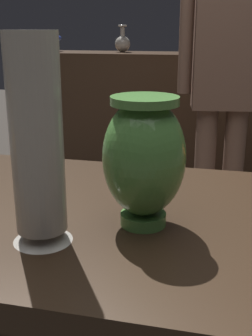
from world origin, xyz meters
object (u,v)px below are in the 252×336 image
shelf_vase_left (123,43)px  shelf_vase_far_left (51,39)px  vase_centerpiece (144,157)px  vase_tall_behind (37,146)px  shelf_vase_center (198,38)px  visitor_center_back (225,80)px

shelf_vase_left → shelf_vase_far_left: bearing=-179.2°
vase_centerpiece → shelf_vase_far_left: (-1.11, 2.27, 0.15)m
vase_tall_behind → shelf_vase_center: (0.08, 2.30, 0.12)m
shelf_vase_left → shelf_vase_center: (0.52, -0.08, 0.04)m
vase_centerpiece → visitor_center_back: size_ratio=0.15×
shelf_vase_left → visitor_center_back: size_ratio=0.12×
shelf_vase_far_left → shelf_vase_left: size_ratio=0.81×
visitor_center_back → vase_centerpiece: bearing=77.3°
vase_centerpiece → visitor_center_back: 1.53m
vase_tall_behind → shelf_vase_far_left: size_ratio=2.35×
visitor_center_back → shelf_vase_center: bearing=-82.6°
shelf_vase_center → vase_tall_behind: bearing=-92.0°
vase_centerpiece → shelf_vase_left: shelf_vase_left is taller
shelf_vase_far_left → visitor_center_back: 1.45m
shelf_vase_far_left → shelf_vase_center: 1.04m
shelf_vase_far_left → shelf_vase_center: size_ratio=0.85×
shelf_vase_left → shelf_vase_center: size_ratio=1.05×
shelf_vase_far_left → vase_centerpiece: bearing=-63.9°
vase_tall_behind → shelf_vase_center: size_ratio=2.01×
vase_tall_behind → shelf_vase_left: size_ratio=1.91×
vase_tall_behind → visitor_center_back: visitor_center_back is taller
vase_tall_behind → shelf_vase_far_left: (-0.96, 2.37, 0.11)m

